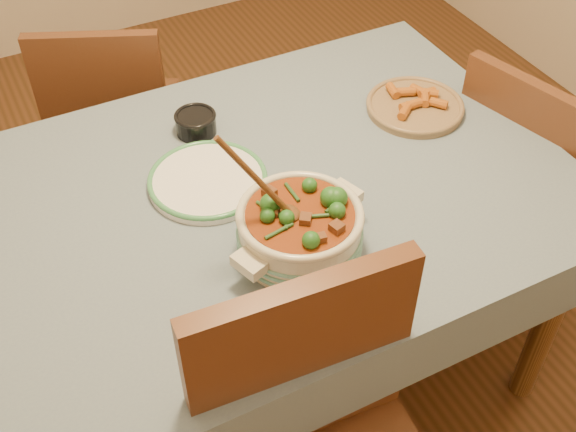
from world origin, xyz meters
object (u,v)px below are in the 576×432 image
at_px(fried_plate, 415,105).
at_px(chair_far, 114,116).
at_px(chair_right, 527,176).
at_px(white_plate, 208,180).
at_px(dining_table, 241,225).
at_px(stew_casserole, 300,226).
at_px(condiment_bowl, 196,122).

bearing_deg(fried_plate, chair_far, 133.53).
relative_size(chair_far, chair_right, 0.97).
bearing_deg(white_plate, dining_table, -60.89).
height_order(stew_casserole, white_plate, stew_casserole).
xyz_separation_m(white_plate, chair_far, (-0.06, 0.75, -0.28)).
relative_size(stew_casserole, white_plate, 1.05).
bearing_deg(white_plate, condiment_bowl, 75.62).
height_order(fried_plate, chair_far, chair_far).
bearing_deg(chair_far, white_plate, 118.03).
height_order(stew_casserole, condiment_bowl, stew_casserole).
bearing_deg(fried_plate, stew_casserole, -148.84).
distance_m(dining_table, chair_right, 0.95).
height_order(condiment_bowl, fried_plate, condiment_bowl).
xyz_separation_m(stew_casserole, condiment_bowl, (-0.05, 0.51, -0.04)).
bearing_deg(chair_right, stew_casserole, 85.82).
height_order(condiment_bowl, chair_right, chair_right).
bearing_deg(dining_table, chair_far, 97.01).
bearing_deg(chair_right, white_plate, 67.46).
distance_m(dining_table, stew_casserole, 0.27).
height_order(dining_table, fried_plate, fried_plate).
bearing_deg(dining_table, stew_casserole, -75.85).
distance_m(white_plate, chair_right, 1.02).
height_order(chair_far, chair_right, chair_right).
distance_m(white_plate, chair_far, 0.81).
bearing_deg(chair_far, dining_table, 120.80).
bearing_deg(fried_plate, white_plate, -177.67).
xyz_separation_m(stew_casserole, chair_right, (0.88, 0.16, -0.32)).
xyz_separation_m(chair_far, chair_right, (1.03, -0.89, 0.01)).
height_order(dining_table, stew_casserole, stew_casserole).
height_order(stew_casserole, chair_far, stew_casserole).
relative_size(white_plate, chair_right, 0.39).
bearing_deg(condiment_bowl, white_plate, -104.38).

